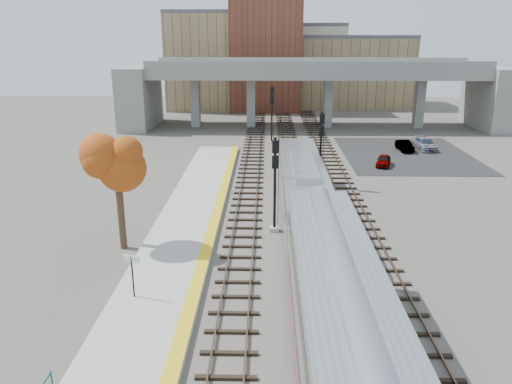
# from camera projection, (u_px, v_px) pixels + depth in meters

# --- Properties ---
(ground) EXTENTS (160.00, 160.00, 0.00)m
(ground) POSITION_uv_depth(u_px,v_px,m) (294.00, 263.00, 29.65)
(ground) COLOR #47423D
(ground) RESTS_ON ground
(platform) EXTENTS (4.50, 60.00, 0.35)m
(platform) POSITION_uv_depth(u_px,v_px,m) (172.00, 260.00, 29.76)
(platform) COLOR #9E9E99
(platform) RESTS_ON ground
(yellow_strip) EXTENTS (0.70, 60.00, 0.01)m
(yellow_strip) POSITION_uv_depth(u_px,v_px,m) (204.00, 257.00, 29.66)
(yellow_strip) COLOR yellow
(yellow_strip) RESTS_ON platform
(tracks) EXTENTS (10.70, 95.00, 0.25)m
(tracks) POSITION_uv_depth(u_px,v_px,m) (298.00, 196.00, 41.50)
(tracks) COLOR black
(tracks) RESTS_ON ground
(overpass) EXTENTS (54.00, 12.00, 9.50)m
(overpass) POSITION_uv_depth(u_px,v_px,m) (314.00, 86.00, 70.59)
(overpass) COLOR slate
(overpass) RESTS_ON ground
(buildings_far) EXTENTS (43.00, 21.00, 20.60)m
(buildings_far) POSITION_uv_depth(u_px,v_px,m) (284.00, 62.00, 90.56)
(buildings_far) COLOR #988258
(buildings_far) RESTS_ON ground
(parking_lot) EXTENTS (14.00, 18.00, 0.04)m
(parking_lot) POSITION_uv_depth(u_px,v_px,m) (406.00, 154.00, 55.99)
(parking_lot) COLOR black
(parking_lot) RESTS_ON ground
(locomotive) EXTENTS (3.02, 19.05, 4.10)m
(locomotive) POSITION_uv_depth(u_px,v_px,m) (303.00, 187.00, 36.47)
(locomotive) COLOR #A8AAB2
(locomotive) RESTS_ON ground
(signal_mast_near) EXTENTS (0.60, 0.64, 6.57)m
(signal_mast_near) POSITION_uv_depth(u_px,v_px,m) (275.00, 188.00, 33.45)
(signal_mast_near) COLOR #9E9E99
(signal_mast_near) RESTS_ON ground
(signal_mast_mid) EXTENTS (0.60, 0.64, 6.69)m
(signal_mast_mid) POSITION_uv_depth(u_px,v_px,m) (321.00, 151.00, 43.21)
(signal_mast_mid) COLOR #9E9E99
(signal_mast_mid) RESTS_ON ground
(signal_mast_far) EXTENTS (0.60, 0.64, 7.03)m
(signal_mast_far) POSITION_uv_depth(u_px,v_px,m) (272.00, 115.00, 60.39)
(signal_mast_far) COLOR #9E9E99
(signal_mast_far) RESTS_ON ground
(station_sign) EXTENTS (0.87, 0.34, 2.27)m
(station_sign) POSITION_uv_depth(u_px,v_px,m) (132.00, 267.00, 24.76)
(station_sign) COLOR black
(station_sign) RESTS_ON platform
(tree) EXTENTS (3.60, 3.60, 7.76)m
(tree) POSITION_uv_depth(u_px,v_px,m) (116.00, 160.00, 30.01)
(tree) COLOR #382619
(tree) RESTS_ON ground
(car_a) EXTENTS (2.23, 3.52, 1.12)m
(car_a) POSITION_uv_depth(u_px,v_px,m) (383.00, 161.00, 50.91)
(car_a) COLOR #99999E
(car_a) RESTS_ON parking_lot
(car_b) EXTENTS (1.45, 3.69, 1.20)m
(car_b) POSITION_uv_depth(u_px,v_px,m) (405.00, 146.00, 57.29)
(car_b) COLOR #99999E
(car_b) RESTS_ON parking_lot
(car_c) EXTENTS (2.09, 4.61, 1.31)m
(car_c) POSITION_uv_depth(u_px,v_px,m) (425.00, 144.00, 58.11)
(car_c) COLOR #99999E
(car_c) RESTS_ON parking_lot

